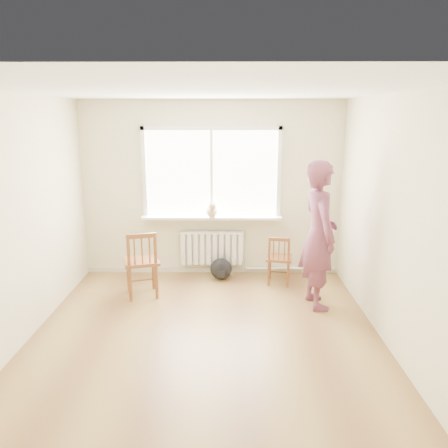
{
  "coord_description": "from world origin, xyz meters",
  "views": [
    {
      "loc": [
        0.25,
        -4.42,
        2.45
      ],
      "look_at": [
        0.2,
        1.2,
        1.06
      ],
      "focal_mm": 35.0,
      "sensor_mm": 36.0,
      "label": 1
    }
  ],
  "objects_px": {
    "chair_right": "(279,260)",
    "person": "(319,235)",
    "chair_left": "(142,264)",
    "cat": "(212,210)",
    "backpack": "(221,269)"
  },
  "relations": [
    {
      "from": "chair_left",
      "to": "chair_right",
      "type": "relative_size",
      "value": 1.26
    },
    {
      "from": "chair_right",
      "to": "person",
      "type": "bearing_deg",
      "value": 129.2
    },
    {
      "from": "person",
      "to": "backpack",
      "type": "distance_m",
      "value": 1.77
    },
    {
      "from": "chair_left",
      "to": "cat",
      "type": "relative_size",
      "value": 2.3
    },
    {
      "from": "person",
      "to": "cat",
      "type": "distance_m",
      "value": 1.77
    },
    {
      "from": "chair_right",
      "to": "chair_left",
      "type": "bearing_deg",
      "value": 23.64
    },
    {
      "from": "person",
      "to": "backpack",
      "type": "relative_size",
      "value": 5.76
    },
    {
      "from": "chair_right",
      "to": "person",
      "type": "relative_size",
      "value": 0.39
    },
    {
      "from": "chair_right",
      "to": "person",
      "type": "height_order",
      "value": "person"
    },
    {
      "from": "chair_left",
      "to": "backpack",
      "type": "xyz_separation_m",
      "value": [
        1.08,
        0.67,
        -0.31
      ]
    },
    {
      "from": "chair_left",
      "to": "cat",
      "type": "height_order",
      "value": "cat"
    },
    {
      "from": "chair_right",
      "to": "cat",
      "type": "relative_size",
      "value": 1.83
    },
    {
      "from": "chair_right",
      "to": "backpack",
      "type": "height_order",
      "value": "chair_right"
    },
    {
      "from": "cat",
      "to": "chair_left",
      "type": "bearing_deg",
      "value": -146.52
    },
    {
      "from": "person",
      "to": "chair_left",
      "type": "bearing_deg",
      "value": 75.05
    }
  ]
}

